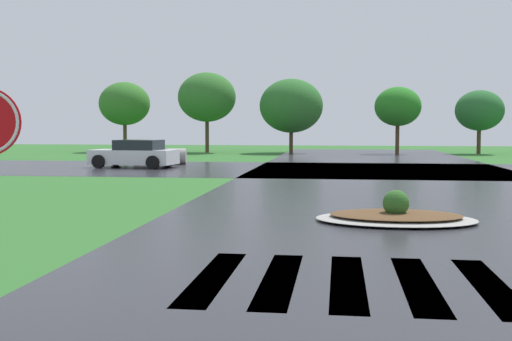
{
  "coord_description": "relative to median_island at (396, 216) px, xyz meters",
  "views": [
    {
      "loc": [
        -1.93,
        -4.05,
        2.05
      ],
      "look_at": [
        -3.94,
        11.14,
        0.94
      ],
      "focal_mm": 44.11,
      "sensor_mm": 36.0,
      "label": 1
    }
  ],
  "objects": [
    {
      "name": "median_island",
      "position": [
        0.0,
        0.0,
        0.0
      ],
      "size": [
        3.39,
        2.25,
        0.68
      ],
      "color": "#9E9B93",
      "rests_on": "ground"
    },
    {
      "name": "background_treeline",
      "position": [
        -4.49,
        33.1,
        3.49
      ],
      "size": [
        36.19,
        5.01,
        6.0
      ],
      "color": "#4C3823",
      "rests_on": "ground"
    },
    {
      "name": "asphalt_roadway",
      "position": [
        0.72,
        0.54,
        -0.12
      ],
      "size": [
        11.82,
        80.0,
        0.01
      ],
      "primitive_type": "cube",
      "color": "#2B2B30",
      "rests_on": "ground"
    },
    {
      "name": "crosswalk_stripes",
      "position": [
        0.72,
        -5.29,
        -0.12
      ],
      "size": [
        7.65,
        3.08,
        0.01
      ],
      "color": "white",
      "rests_on": "ground"
    },
    {
      "name": "asphalt_cross_road",
      "position": [
        0.72,
        15.68,
        -0.12
      ],
      "size": [
        90.0,
        10.64,
        0.01
      ],
      "primitive_type": "cube",
      "color": "#2B2B30",
      "rests_on": "ground"
    },
    {
      "name": "car_dark_suv",
      "position": [
        -11.04,
        15.91,
        0.51
      ],
      "size": [
        4.28,
        2.41,
        1.34
      ],
      "rotation": [
        0.0,
        0.0,
        3.02
      ],
      "color": "silver",
      "rests_on": "ground"
    },
    {
      "name": "drainage_pipe_stack",
      "position": [
        -10.56,
        18.61,
        0.29
      ],
      "size": [
        2.83,
        1.25,
        0.83
      ],
      "color": "#9E9B93",
      "rests_on": "ground"
    }
  ]
}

